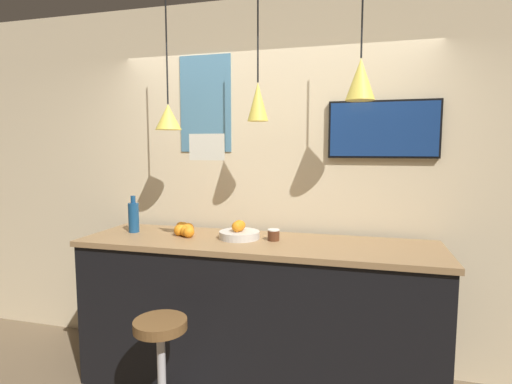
{
  "coord_description": "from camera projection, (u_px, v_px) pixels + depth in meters",
  "views": [
    {
      "loc": [
        0.72,
        -1.97,
        1.73
      ],
      "look_at": [
        0.0,
        0.72,
        1.43
      ],
      "focal_mm": 28.0,
      "sensor_mm": 36.0,
      "label": 1
    }
  ],
  "objects": [
    {
      "name": "pendant_lamp_left",
      "position": [
        168.0,
        116.0,
        2.96
      ],
      "size": [
        0.19,
        0.19,
        0.93
      ],
      "color": "black"
    },
    {
      "name": "pendant_lamp_middle",
      "position": [
        258.0,
        101.0,
        2.78
      ],
      "size": [
        0.15,
        0.15,
        0.88
      ],
      "color": "black"
    },
    {
      "name": "wall_poster",
      "position": [
        205.0,
        104.0,
        3.27
      ],
      "size": [
        0.44,
        0.01,
        0.78
      ],
      "color": "teal"
    },
    {
      "name": "service_counter",
      "position": [
        256.0,
        314.0,
        2.89
      ],
      "size": [
        2.55,
        0.7,
        1.08
      ],
      "color": "black",
      "rests_on": "ground_plane"
    },
    {
      "name": "pendant_lamp_right",
      "position": [
        361.0,
        79.0,
        2.59
      ],
      "size": [
        0.19,
        0.19,
        0.76
      ],
      "color": "black"
    },
    {
      "name": "orange_pile",
      "position": [
        184.0,
        230.0,
        3.03
      ],
      "size": [
        0.22,
        0.25,
        0.09
      ],
      "color": "orange",
      "rests_on": "service_counter"
    },
    {
      "name": "mounted_tv",
      "position": [
        383.0,
        129.0,
        2.92
      ],
      "size": [
        0.79,
        0.04,
        0.42
      ],
      "color": "black"
    },
    {
      "name": "fruit_bowl",
      "position": [
        239.0,
        232.0,
        2.91
      ],
      "size": [
        0.3,
        0.3,
        0.14
      ],
      "color": "beige",
      "rests_on": "service_counter"
    },
    {
      "name": "spread_jar",
      "position": [
        274.0,
        235.0,
        2.84
      ],
      "size": [
        0.09,
        0.09,
        0.08
      ],
      "color": "#562D19",
      "rests_on": "service_counter"
    },
    {
      "name": "hanging_menu_board",
      "position": [
        207.0,
        147.0,
        2.57
      ],
      "size": [
        0.24,
        0.01,
        0.17
      ],
      "color": "white"
    },
    {
      "name": "juice_bottle",
      "position": [
        134.0,
        217.0,
        3.12
      ],
      "size": [
        0.08,
        0.08,
        0.29
      ],
      "color": "navy",
      "rests_on": "service_counter"
    },
    {
      "name": "bar_stool",
      "position": [
        161.0,
        363.0,
        2.37
      ],
      "size": [
        0.38,
        0.38,
        0.73
      ],
      "color": "#B7B7BC",
      "rests_on": "ground_plane"
    },
    {
      "name": "back_wall",
      "position": [
        271.0,
        183.0,
        3.24
      ],
      "size": [
        8.0,
        0.06,
        2.9
      ],
      "color": "beige",
      "rests_on": "ground_plane"
    }
  ]
}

